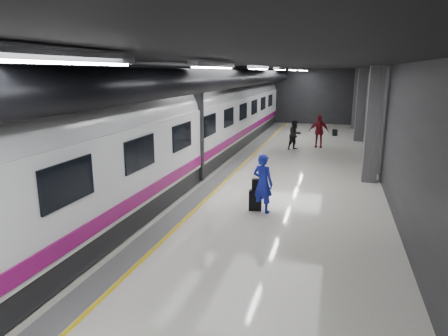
% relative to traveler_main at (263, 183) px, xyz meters
% --- Properties ---
extents(ground, '(40.00, 40.00, 0.00)m').
position_rel_traveler_main_xyz_m(ground, '(-1.12, 2.70, -0.92)').
color(ground, silver).
rests_on(ground, ground).
extents(platform_hall, '(10.02, 40.02, 4.51)m').
position_rel_traveler_main_xyz_m(platform_hall, '(-1.41, 3.65, 2.62)').
color(platform_hall, black).
rests_on(platform_hall, ground).
extents(train, '(3.05, 38.00, 4.05)m').
position_rel_traveler_main_xyz_m(train, '(-4.37, 2.70, 1.15)').
color(train, black).
rests_on(train, ground).
extents(traveler_main, '(0.78, 0.65, 1.84)m').
position_rel_traveler_main_xyz_m(traveler_main, '(0.00, 0.00, 0.00)').
color(traveler_main, blue).
rests_on(traveler_main, ground).
extents(suitcase_main, '(0.42, 0.30, 0.64)m').
position_rel_traveler_main_xyz_m(suitcase_main, '(-0.24, 0.10, -0.60)').
color(suitcase_main, black).
rests_on(suitcase_main, ground).
extents(shoulder_bag, '(0.31, 0.23, 0.37)m').
position_rel_traveler_main_xyz_m(shoulder_bag, '(-0.22, 0.10, -0.09)').
color(shoulder_bag, black).
rests_on(shoulder_bag, suitcase_main).
extents(traveler_far_a, '(1.02, 1.02, 1.67)m').
position_rel_traveler_main_xyz_m(traveler_far_a, '(-0.14, 10.62, -0.09)').
color(traveler_far_a, black).
rests_on(traveler_far_a, ground).
extents(traveler_far_b, '(1.09, 0.45, 1.85)m').
position_rel_traveler_main_xyz_m(traveler_far_b, '(1.10, 11.78, 0.01)').
color(traveler_far_b, maroon).
rests_on(traveler_far_b, ground).
extents(suitcase_far, '(0.35, 0.29, 0.44)m').
position_rel_traveler_main_xyz_m(suitcase_far, '(1.98, 16.37, -0.70)').
color(suitcase_far, black).
rests_on(suitcase_far, ground).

